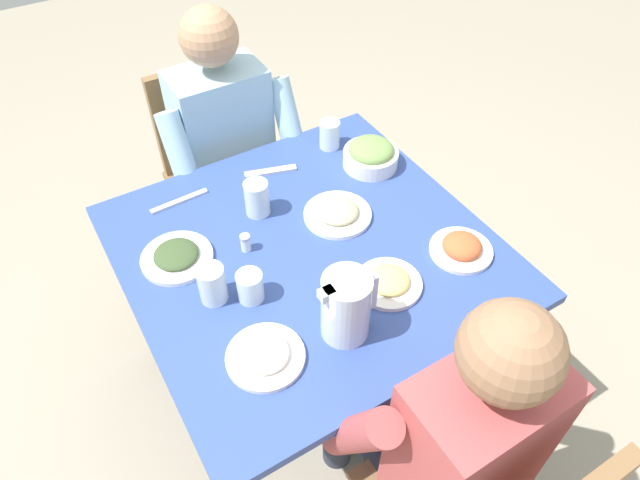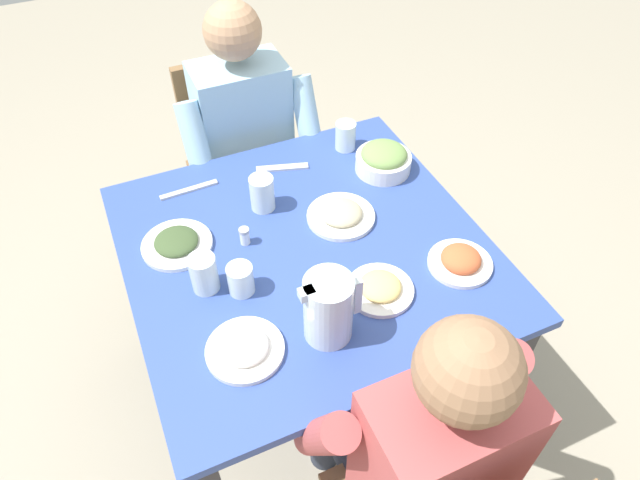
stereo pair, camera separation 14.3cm
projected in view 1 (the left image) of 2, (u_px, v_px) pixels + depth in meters
name	position (u px, v px, depth m)	size (l,w,h in m)	color
ground_plane	(311.00, 381.00, 2.13)	(8.00, 8.00, 0.00)	#9E937F
dining_table	(309.00, 273.00, 1.68)	(1.00, 1.00, 0.73)	#334C99
chair_far	(218.00, 164.00, 2.25)	(0.40, 0.40, 0.87)	olive
diner_near	(438.00, 426.00, 1.33)	(0.48, 0.53, 1.17)	#B24C4C
diner_far	(236.00, 162.00, 2.03)	(0.48, 0.53, 1.17)	#9EC6E0
water_pitcher	(346.00, 306.00, 1.34)	(0.16, 0.12, 0.19)	silver
salad_bowl	(371.00, 155.00, 1.84)	(0.18, 0.18, 0.09)	white
plate_yoghurt	(265.00, 355.00, 1.34)	(0.19, 0.19, 0.04)	white
plate_dolmas	(177.00, 256.00, 1.56)	(0.20, 0.20, 0.04)	white
plate_beans	(338.00, 213.00, 1.69)	(0.20, 0.20, 0.04)	white
plate_rice_curry	(462.00, 248.00, 1.58)	(0.18, 0.18, 0.05)	white
plate_fries	(389.00, 282.00, 1.50)	(0.18, 0.18, 0.04)	white
water_glass_far_left	(212.00, 284.00, 1.44)	(0.07, 0.07, 0.11)	silver
water_glass_near_right	(330.00, 135.00, 1.90)	(0.07, 0.07, 0.10)	silver
water_glass_center	(250.00, 286.00, 1.45)	(0.07, 0.07, 0.09)	silver
water_glass_near_left	(257.00, 198.00, 1.67)	(0.07, 0.07, 0.11)	silver
salt_shaker	(246.00, 243.00, 1.58)	(0.03, 0.03, 0.05)	white
fork_near	(271.00, 171.00, 1.84)	(0.17, 0.03, 0.01)	silver
knife_near	(179.00, 201.00, 1.74)	(0.18, 0.02, 0.01)	silver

